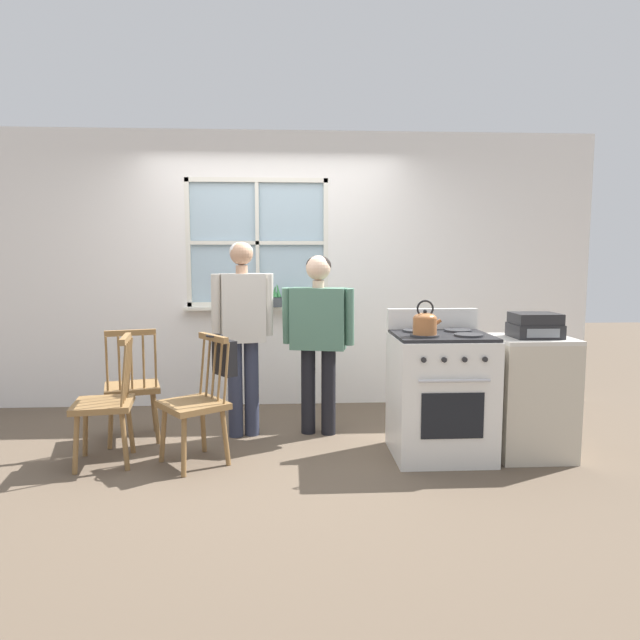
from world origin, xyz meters
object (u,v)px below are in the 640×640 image
(chair_near_wall, at_px, (106,404))
(kettle, at_px, (425,323))
(person_teen_center, at_px, (318,326))
(stereo, at_px, (535,326))
(side_counter, at_px, (531,397))
(person_elderly_left, at_px, (242,322))
(stove, at_px, (440,394))
(potted_plant, at_px, (276,299))
(chair_center_cluster, at_px, (132,388))
(chair_by_window, at_px, (196,404))
(handbag, at_px, (224,357))

(chair_near_wall, height_order, kettle, kettle)
(person_teen_center, bearing_deg, stereo, -9.24)
(side_counter, distance_m, stereo, 0.54)
(person_elderly_left, bearing_deg, stove, -33.97)
(stove, bearing_deg, person_teen_center, 146.68)
(potted_plant, bearing_deg, kettle, -56.31)
(chair_near_wall, xyz_separation_m, potted_plant, (1.20, 1.52, 0.64))
(chair_center_cluster, bearing_deg, chair_by_window, 121.83)
(person_elderly_left, distance_m, side_counter, 2.32)
(potted_plant, distance_m, side_counter, 2.54)
(chair_by_window, distance_m, potted_plant, 1.77)
(chair_by_window, relative_size, potted_plant, 3.94)
(kettle, relative_size, potted_plant, 1.05)
(chair_near_wall, relative_size, stove, 0.86)
(chair_near_wall, relative_size, kettle, 3.76)
(chair_center_cluster, relative_size, stove, 0.86)
(chair_by_window, distance_m, chair_center_cluster, 0.80)
(kettle, distance_m, handbag, 1.48)
(chair_center_cluster, bearing_deg, handbag, 136.91)
(chair_by_window, relative_size, stereo, 2.73)
(chair_by_window, height_order, kettle, kettle)
(stereo, bearing_deg, stove, 175.24)
(person_elderly_left, bearing_deg, chair_by_window, -128.72)
(chair_near_wall, height_order, potted_plant, potted_plant)
(chair_near_wall, height_order, handbag, same)
(chair_near_wall, distance_m, person_teen_center, 1.74)
(person_teen_center, distance_m, stove, 1.14)
(stove, relative_size, potted_plant, 4.60)
(kettle, height_order, side_counter, kettle)
(chair_near_wall, relative_size, stereo, 2.73)
(person_elderly_left, bearing_deg, potted_plant, 60.97)
(chair_near_wall, relative_size, handbag, 3.02)
(chair_center_cluster, relative_size, potted_plant, 3.94)
(chair_by_window, xyz_separation_m, handbag, (0.19, 0.14, 0.32))
(person_elderly_left, height_order, person_teen_center, person_elderly_left)
(chair_center_cluster, height_order, handbag, same)
(kettle, bearing_deg, handbag, 171.87)
(chair_by_window, xyz_separation_m, kettle, (1.64, -0.07, 0.59))
(person_elderly_left, height_order, kettle, person_elderly_left)
(stereo, bearing_deg, chair_near_wall, 179.39)
(chair_center_cluster, relative_size, kettle, 3.76)
(stove, relative_size, kettle, 4.39)
(chair_near_wall, xyz_separation_m, handbag, (0.84, 0.10, 0.32))
(chair_near_wall, height_order, stove, stove)
(chair_by_window, xyz_separation_m, chair_near_wall, (-0.65, 0.04, 0.00))
(handbag, relative_size, side_counter, 0.34)
(chair_near_wall, distance_m, potted_plant, 2.04)
(stove, distance_m, stereo, 0.85)
(person_teen_center, relative_size, side_counter, 1.66)
(potted_plant, xyz_separation_m, side_counter, (1.92, -1.53, -0.63))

